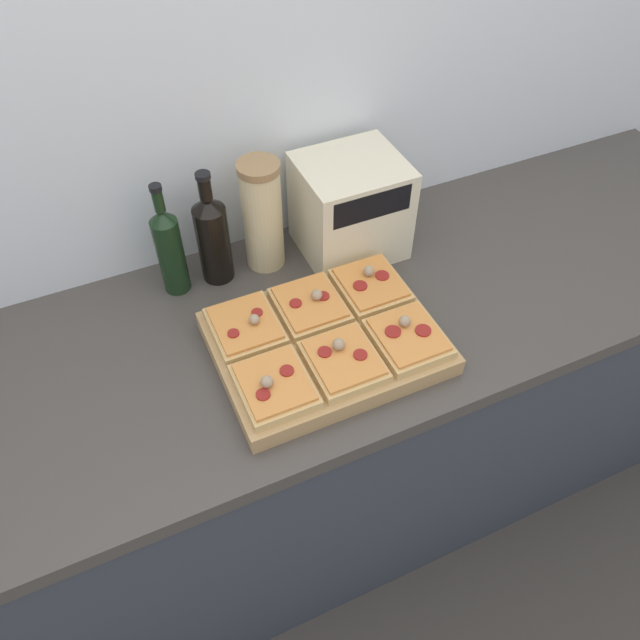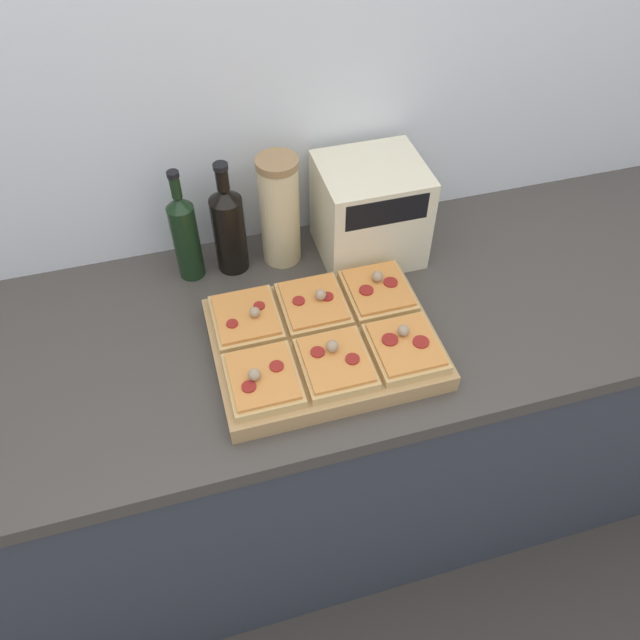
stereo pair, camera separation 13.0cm
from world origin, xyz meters
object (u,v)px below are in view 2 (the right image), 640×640
at_px(olive_oil_bottle, 185,235).
at_px(cutting_board, 324,343).
at_px(grain_jar_tall, 280,211).
at_px(wine_bottle, 229,227).
at_px(toaster_oven, 370,211).

bearing_deg(olive_oil_bottle, cutting_board, -53.21).
bearing_deg(grain_jar_tall, wine_bottle, 180.00).
relative_size(grain_jar_tall, toaster_oven, 1.06).
height_order(cutting_board, wine_bottle, wine_bottle).
bearing_deg(wine_bottle, toaster_oven, -5.61).
relative_size(cutting_board, grain_jar_tall, 1.66).
xyz_separation_m(olive_oil_bottle, wine_bottle, (0.10, 0.00, 0.00)).
bearing_deg(toaster_oven, wine_bottle, 174.39).
relative_size(olive_oil_bottle, toaster_oven, 1.10).
height_order(cutting_board, olive_oil_bottle, olive_oil_bottle).
bearing_deg(wine_bottle, cutting_board, -66.62).
distance_m(cutting_board, olive_oil_bottle, 0.41).
xyz_separation_m(wine_bottle, grain_jar_tall, (0.12, 0.00, 0.02)).
height_order(wine_bottle, grain_jar_tall, wine_bottle).
bearing_deg(cutting_board, toaster_oven, 55.70).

